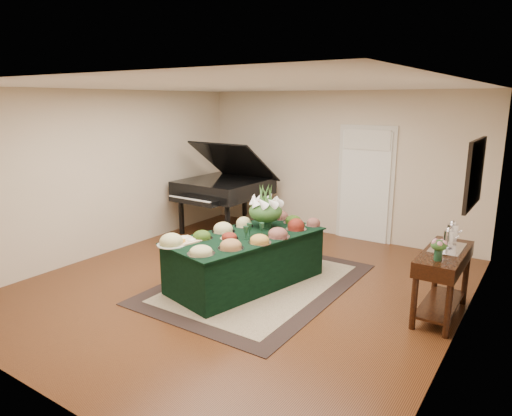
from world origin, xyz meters
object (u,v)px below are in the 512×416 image
Objects in this scene: floral_centerpiece at (266,207)px; mahogany_sideboard at (444,266)px; buffet_table at (246,260)px; grand_piano at (224,187)px.

floral_centerpiece is 0.42× the size of mahogany_sideboard.
buffet_table is 2.76m from grand_piano.
buffet_table is at bearing -168.48° from mahogany_sideboard.
grand_piano is at bearing 142.47° from floral_centerpiece.
grand_piano is 4.60m from mahogany_sideboard.
grand_piano is (-1.88, 1.95, 0.53)m from buffet_table.
mahogany_sideboard reaches higher than buffet_table.
buffet_table is 1.34× the size of grand_piano.
grand_piano is 1.48× the size of mahogany_sideboard.
mahogany_sideboard is (2.48, 0.00, -0.39)m from floral_centerpiece.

